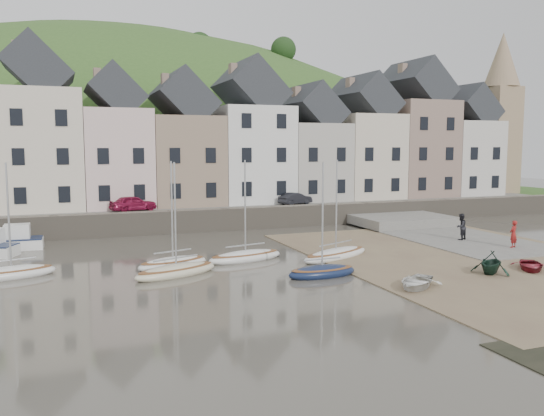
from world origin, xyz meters
name	(u,v)px	position (x,y,z in m)	size (l,w,h in m)	color
ground	(311,274)	(0.00, 0.00, 0.00)	(160.00, 160.00, 0.00)	#474238
quay_land	(186,203)	(0.00, 32.00, 0.75)	(90.00, 30.00, 1.50)	#375923
quay_street	(214,207)	(0.00, 20.50, 1.55)	(70.00, 7.00, 0.10)	slate
seawall	(225,219)	(0.00, 17.00, 0.90)	(70.00, 1.20, 1.80)	slate
beach	(474,259)	(11.00, 0.00, 0.03)	(18.00, 26.00, 0.06)	brown
slipway	(445,235)	(15.00, 8.00, 0.06)	(8.00, 18.00, 0.12)	slate
hillside	(118,308)	(-5.00, 60.00, -17.99)	(134.40, 84.00, 84.00)	#375923
townhouse_terrace	(222,141)	(1.76, 24.00, 7.32)	(61.05, 8.00, 13.93)	silver
church_spire	(500,109)	(34.55, 24.00, 11.06)	(4.00, 4.00, 18.00)	#997F60
sailboat_0	(12,273)	(-15.18, 4.94, 0.26)	(4.76, 2.57, 6.32)	white
sailboat_1	(173,263)	(-6.70, 4.36, 0.26)	(4.56, 2.69, 6.32)	white
sailboat_2	(176,271)	(-6.91, 2.34, 0.26)	(5.20, 3.25, 6.32)	beige
sailboat_3	(245,256)	(-2.20, 4.77, 0.26)	(5.22, 2.60, 6.32)	white
sailboat_4	(336,254)	(3.27, 3.43, 0.26)	(5.84, 3.72, 6.32)	white
sailboat_5	(322,271)	(0.36, -0.63, 0.27)	(4.03, 1.71, 6.32)	#152141
motorboat_2	(9,241)	(-15.94, 13.72, 0.58)	(4.62, 1.86, 1.70)	white
rowboat_white	(416,282)	(3.50, -4.66, 0.36)	(2.06, 2.89, 0.60)	silver
rowboat_green	(491,262)	(9.09, -3.52, 0.68)	(2.04, 2.37, 1.25)	#142E21
rowboat_red	(531,265)	(11.80, -3.59, 0.33)	(1.86, 2.61, 0.54)	maroon
person_red	(513,234)	(15.82, 1.91, 1.04)	(0.67, 0.44, 1.83)	maroon
person_dark	(461,227)	(14.58, 5.69, 1.08)	(0.93, 0.73, 1.92)	black
car_left	(133,203)	(-7.05, 19.50, 2.24)	(1.52, 3.77, 1.28)	maroon
car_right	(295,199)	(7.36, 19.50, 2.14)	(1.15, 3.30, 1.09)	black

